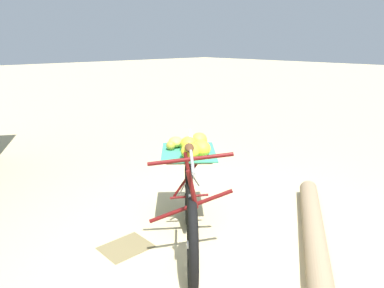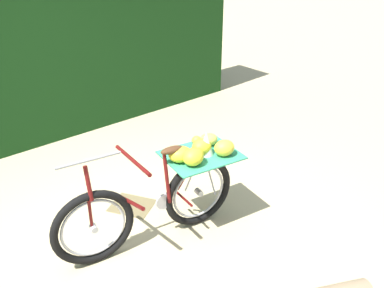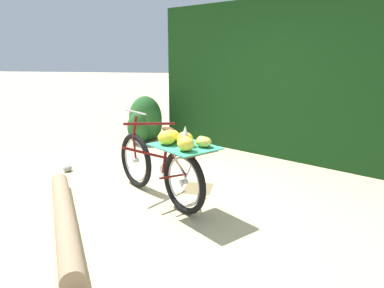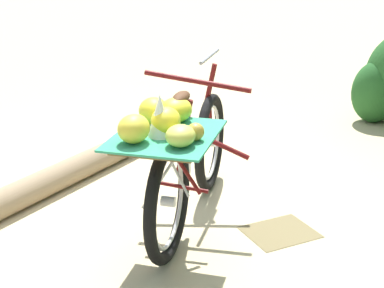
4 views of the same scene
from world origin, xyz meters
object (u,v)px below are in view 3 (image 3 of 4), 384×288
Objects in this scene: shrub_cluster at (145,121)px; path_stone at (68,168)px; fallen_log at (64,217)px; bicycle at (164,161)px.

path_stone is (-2.14, 0.56, -0.36)m from shrub_cluster.
fallen_log is at bearing -174.94° from shrub_cluster.
fallen_log is 15.47× the size of path_stone.
bicycle is 0.65× the size of fallen_log.
shrub_cluster is 6.29× the size of path_stone.
shrub_cluster is at bearing -14.64° from path_stone.
path_stone is (1.65, 0.89, -0.05)m from fallen_log.
fallen_log is (-0.78, 0.86, -0.42)m from bicycle.
shrub_cluster reaches higher than fallen_log.
shrub_cluster is (3.79, 0.34, 0.30)m from fallen_log.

